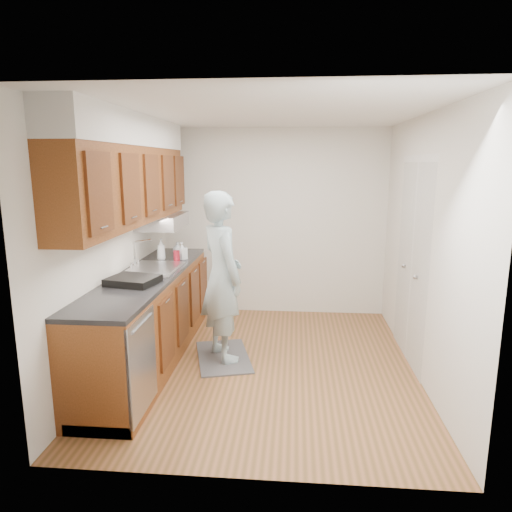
{
  "coord_description": "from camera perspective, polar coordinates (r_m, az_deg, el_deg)",
  "views": [
    {
      "loc": [
        0.28,
        -4.38,
        2.04
      ],
      "look_at": [
        -0.11,
        0.25,
        1.09
      ],
      "focal_mm": 32.0,
      "sensor_mm": 36.0,
      "label": 1
    }
  ],
  "objects": [
    {
      "name": "upper_cabinets",
      "position": [
        4.71,
        -15.38,
        10.02
      ],
      "size": [
        0.47,
        2.8,
        1.21
      ],
      "color": "brown",
      "rests_on": "wall_left"
    },
    {
      "name": "dish_rack",
      "position": [
        4.39,
        -15.12,
        -2.96
      ],
      "size": [
        0.49,
        0.44,
        0.07
      ],
      "primitive_type": "cube",
      "rotation": [
        0.0,
        0.0,
        -0.21
      ],
      "color": "black",
      "rests_on": "counter"
    },
    {
      "name": "wall_back",
      "position": [
        6.19,
        2.25,
        4.19
      ],
      "size": [
        3.0,
        0.02,
        2.5
      ],
      "primitive_type": "cube",
      "color": "silver",
      "rests_on": "floor"
    },
    {
      "name": "person",
      "position": [
        4.69,
        -4.29,
        -1.17
      ],
      "size": [
        0.77,
        0.84,
        1.99
      ],
      "primitive_type": "imported",
      "rotation": [
        0.0,
        0.0,
        2.14
      ],
      "color": "#A0BBC2",
      "rests_on": "floor_mat"
    },
    {
      "name": "wall_right",
      "position": [
        4.61,
        20.11,
        0.96
      ],
      "size": [
        0.02,
        3.5,
        2.5
      ],
      "primitive_type": "cube",
      "color": "silver",
      "rests_on": "floor"
    },
    {
      "name": "wall_left",
      "position": [
        4.8,
        -17.01,
        1.54
      ],
      "size": [
        0.02,
        3.5,
        2.5
      ],
      "primitive_type": "cube",
      "color": "silver",
      "rests_on": "floor"
    },
    {
      "name": "counter",
      "position": [
        4.88,
        -13.19,
        -7.33
      ],
      "size": [
        0.64,
        2.8,
        1.3
      ],
      "color": "brown",
      "rests_on": "floor"
    },
    {
      "name": "soap_bottle_a",
      "position": [
        5.37,
        -11.77,
        0.82
      ],
      "size": [
        0.13,
        0.13,
        0.25
      ],
      "primitive_type": "imported",
      "rotation": [
        0.0,
        0.0,
        0.49
      ],
      "color": "silver",
      "rests_on": "counter"
    },
    {
      "name": "ceiling",
      "position": [
        4.41,
        1.25,
        17.51
      ],
      "size": [
        3.5,
        3.5,
        0.0
      ],
      "primitive_type": "plane",
      "rotation": [
        3.14,
        0.0,
        0.0
      ],
      "color": "white",
      "rests_on": "wall_left"
    },
    {
      "name": "floor",
      "position": [
        4.84,
        1.12,
        -13.39
      ],
      "size": [
        3.5,
        3.5,
        0.0
      ],
      "primitive_type": "plane",
      "color": "#955C38",
      "rests_on": "ground"
    },
    {
      "name": "closet_door",
      "position": [
        4.94,
        18.91,
        -0.96
      ],
      "size": [
        0.02,
        1.22,
        2.05
      ],
      "primitive_type": "cube",
      "color": "white",
      "rests_on": "wall_right"
    },
    {
      "name": "soap_bottle_b",
      "position": [
        5.36,
        -9.24,
        0.66
      ],
      "size": [
        0.13,
        0.13,
        0.21
      ],
      "primitive_type": "imported",
      "rotation": [
        0.0,
        0.0,
        -0.57
      ],
      "color": "silver",
      "rests_on": "counter"
    },
    {
      "name": "steel_can",
      "position": [
        5.38,
        -9.31,
        0.18
      ],
      "size": [
        0.07,
        0.07,
        0.11
      ],
      "primitive_type": "cylinder",
      "rotation": [
        0.0,
        0.0,
        0.22
      ],
      "color": "#A5A5AA",
      "rests_on": "counter"
    },
    {
      "name": "soda_can",
      "position": [
        5.25,
        -9.89,
        -0.02
      ],
      "size": [
        0.09,
        0.09,
        0.13
      ],
      "primitive_type": "cylinder",
      "rotation": [
        0.0,
        0.0,
        -0.34
      ],
      "color": "#BA1F33",
      "rests_on": "counter"
    },
    {
      "name": "soap_bottle_c",
      "position": [
        5.7,
        -9.81,
        0.99
      ],
      "size": [
        0.16,
        0.16,
        0.15
      ],
      "primitive_type": "imported",
      "rotation": [
        0.0,
        0.0,
        0.85
      ],
      "color": "silver",
      "rests_on": "counter"
    },
    {
      "name": "floor_mat",
      "position": [
        5.0,
        -4.11,
        -12.45
      ],
      "size": [
        0.74,
        1.0,
        0.02
      ],
      "primitive_type": "cube",
      "rotation": [
        0.0,
        0.0,
        0.27
      ],
      "color": "#58585A",
      "rests_on": "floor"
    }
  ]
}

